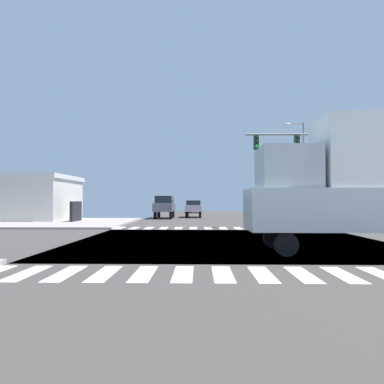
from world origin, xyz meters
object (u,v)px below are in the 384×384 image
Objects in this scene: traffic_signal_mast at (303,154)px; street_lamp at (301,163)px; suv_leading_2 at (165,205)px; box_truck_outer_1 at (354,181)px; sedan_nearside_1 at (194,207)px; sedan_inner_4 at (195,205)px.

street_lamp is at bearing 75.05° from traffic_signal_mast.
traffic_signal_mast is at bearing 130.91° from suv_leading_2.
box_truck_outer_1 is (9.22, -23.66, 1.17)m from suv_leading_2.
sedan_nearside_1 is 0.93× the size of suv_leading_2.
sedan_nearside_1 is at bearing 90.00° from sedan_inner_4.
box_truck_outer_1 is (-3.26, -17.58, -2.56)m from street_lamp.
box_truck_outer_1 is 40.65m from sedan_inner_4.
suv_leading_2 is at bearing 21.30° from box_truck_outer_1.
box_truck_outer_1 is (6.22, -25.95, 1.45)m from sedan_nearside_1.
sedan_inner_4 is (-9.48, 22.56, -4.01)m from street_lamp.
traffic_signal_mast is 6.59m from street_lamp.
box_truck_outer_1 reaches higher than sedan_nearside_1.
traffic_signal_mast is 1.48× the size of suv_leading_2.
street_lamp is at bearing 112.79° from sedan_inner_4.
sedan_inner_4 is at bearing -100.31° from suv_leading_2.
sedan_inner_4 is at bearing 105.05° from traffic_signal_mast.
sedan_nearside_1 is (-7.78, 14.73, -3.91)m from traffic_signal_mast.
street_lamp reaches higher than box_truck_outer_1.
street_lamp is 24.80m from sedan_inner_4.
sedan_inner_4 is (0.00, 14.20, 0.00)m from sedan_nearside_1.
box_truck_outer_1 is at bearing 103.48° from sedan_nearside_1.
suv_leading_2 is (-10.78, 12.44, -3.63)m from traffic_signal_mast.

